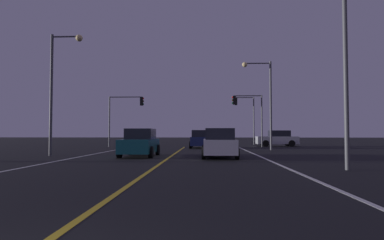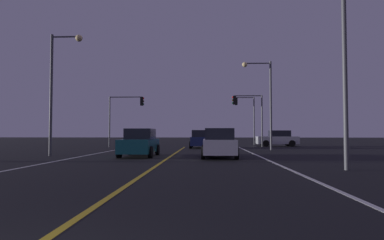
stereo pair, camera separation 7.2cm
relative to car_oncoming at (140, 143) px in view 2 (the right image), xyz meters
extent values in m
cube|color=silver|center=(7.33, -5.08, -0.82)|extent=(0.16, 36.93, 0.01)
cube|color=silver|center=(-3.56, -5.08, -0.82)|extent=(0.16, 36.93, 0.01)
cube|color=gold|center=(1.89, -5.08, -0.82)|extent=(0.16, 36.93, 0.01)
cylinder|color=black|center=(0.90, -1.41, -0.48)|extent=(0.22, 0.68, 0.68)
cylinder|color=black|center=(-0.90, -1.41, -0.48)|extent=(0.22, 0.68, 0.68)
cylinder|color=black|center=(0.90, 1.29, -0.48)|extent=(0.22, 0.68, 0.68)
cylinder|color=black|center=(-0.90, 1.29, -0.48)|extent=(0.22, 0.68, 0.68)
cube|color=#145156|center=(0.00, -0.06, -0.16)|extent=(1.80, 4.30, 0.80)
cube|color=black|center=(0.00, 0.19, 0.56)|extent=(1.60, 2.10, 0.64)
cube|color=red|center=(0.60, 2.04, -0.06)|extent=(0.24, 0.08, 0.16)
cube|color=red|center=(-0.60, 2.04, -0.06)|extent=(0.24, 0.08, 0.16)
cylinder|color=black|center=(3.90, 0.55, -0.48)|extent=(0.22, 0.68, 0.68)
cylinder|color=black|center=(5.70, 0.55, -0.48)|extent=(0.22, 0.68, 0.68)
cylinder|color=black|center=(3.90, -2.15, -0.48)|extent=(0.22, 0.68, 0.68)
cylinder|color=black|center=(5.70, -2.15, -0.48)|extent=(0.22, 0.68, 0.68)
cube|color=silver|center=(4.80, -0.80, -0.16)|extent=(1.80, 4.30, 0.80)
cube|color=black|center=(4.80, -1.05, 0.56)|extent=(1.60, 2.10, 0.64)
cube|color=red|center=(4.20, -2.90, -0.06)|extent=(0.24, 0.08, 0.16)
cube|color=red|center=(5.40, -2.90, -0.06)|extent=(0.24, 0.08, 0.16)
cylinder|color=black|center=(2.64, 12.78, -0.48)|extent=(0.22, 0.68, 0.68)
cylinder|color=black|center=(4.44, 12.78, -0.48)|extent=(0.22, 0.68, 0.68)
cylinder|color=black|center=(2.64, 10.08, -0.48)|extent=(0.22, 0.68, 0.68)
cylinder|color=black|center=(4.44, 10.08, -0.48)|extent=(0.22, 0.68, 0.68)
cube|color=navy|center=(3.54, 11.43, -0.16)|extent=(1.80, 4.30, 0.80)
cube|color=black|center=(3.54, 11.18, 0.56)|extent=(1.60, 2.10, 0.64)
cube|color=red|center=(2.94, 9.33, -0.06)|extent=(0.24, 0.08, 0.16)
cube|color=red|center=(4.14, 9.33, -0.06)|extent=(0.24, 0.08, 0.16)
cylinder|color=black|center=(10.31, 14.57, -0.48)|extent=(0.68, 0.22, 0.68)
cylinder|color=black|center=(10.31, 16.37, -0.48)|extent=(0.68, 0.22, 0.68)
cylinder|color=black|center=(13.01, 14.57, -0.48)|extent=(0.68, 0.22, 0.68)
cylinder|color=black|center=(13.01, 16.37, -0.48)|extent=(0.68, 0.22, 0.68)
cube|color=#B7BABF|center=(11.66, 15.47, -0.16)|extent=(4.30, 1.80, 0.80)
cube|color=black|center=(11.91, 15.47, 0.56)|extent=(2.10, 1.60, 0.64)
cube|color=red|center=(13.76, 14.87, -0.06)|extent=(0.08, 0.24, 0.16)
cube|color=red|center=(13.76, 16.07, -0.06)|extent=(0.08, 0.24, 0.16)
cylinder|color=#4C4C51|center=(9.81, 13.89, 1.84)|extent=(0.14, 0.14, 5.32)
cylinder|color=#4C4C51|center=(8.40, 13.89, 4.44)|extent=(2.80, 0.10, 0.10)
cube|color=black|center=(7.00, 13.89, 3.99)|extent=(0.28, 0.36, 0.90)
sphere|color=red|center=(6.84, 13.89, 4.29)|extent=(0.20, 0.20, 0.20)
sphere|color=#3C2706|center=(6.84, 13.89, 3.99)|extent=(0.20, 0.20, 0.20)
sphere|color=#063816|center=(6.84, 13.89, 3.69)|extent=(0.20, 0.20, 0.20)
cylinder|color=#4C4C51|center=(-6.03, 13.89, 1.80)|extent=(0.14, 0.14, 5.24)
cylinder|color=#4C4C51|center=(-4.34, 13.89, 4.37)|extent=(3.38, 0.10, 0.10)
cube|color=black|center=(-2.65, 13.89, 3.92)|extent=(0.28, 0.36, 0.90)
sphere|color=red|center=(-2.49, 13.89, 4.22)|extent=(0.20, 0.20, 0.20)
sphere|color=#3C2706|center=(-2.49, 13.89, 3.92)|extent=(0.20, 0.20, 0.20)
sphere|color=#063816|center=(-2.49, 13.89, 3.62)|extent=(0.20, 0.20, 0.20)
cylinder|color=#4C4C51|center=(9.81, 19.39, 2.04)|extent=(0.14, 0.14, 5.72)
cylinder|color=#4C4C51|center=(8.75, 19.39, 4.85)|extent=(2.11, 0.10, 0.10)
cube|color=black|center=(7.70, 19.39, 4.40)|extent=(0.28, 0.36, 0.90)
sphere|color=red|center=(7.54, 19.39, 4.70)|extent=(0.20, 0.20, 0.20)
sphere|color=#3C2706|center=(7.54, 19.39, 4.40)|extent=(0.20, 0.20, 0.20)
sphere|color=#063816|center=(7.54, 19.39, 4.10)|extent=(0.20, 0.20, 0.20)
cylinder|color=#4C4C51|center=(9.49, -6.96, 2.94)|extent=(0.18, 0.18, 7.53)
cylinder|color=#4C4C51|center=(-5.72, 0.25, 3.02)|extent=(0.18, 0.18, 7.69)
cylinder|color=#4C4C51|center=(-4.85, 0.25, 6.72)|extent=(1.74, 0.10, 0.10)
sphere|color=#F9D88C|center=(-3.97, 0.25, 6.62)|extent=(0.44, 0.44, 0.44)
cylinder|color=#4C4C51|center=(9.49, 7.68, 2.91)|extent=(0.18, 0.18, 7.46)
cylinder|color=#4C4C51|center=(8.42, 7.68, 6.49)|extent=(2.15, 0.10, 0.10)
sphere|color=#F9D88C|center=(7.34, 7.68, 6.39)|extent=(0.44, 0.44, 0.44)
camera|label=1|loc=(3.99, -19.92, 0.62)|focal=30.63mm
camera|label=2|loc=(4.06, -19.92, 0.62)|focal=30.63mm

